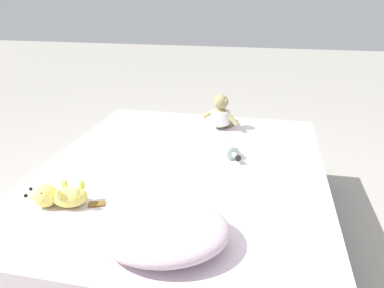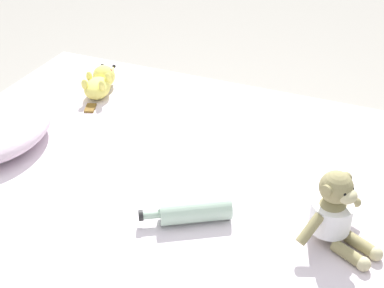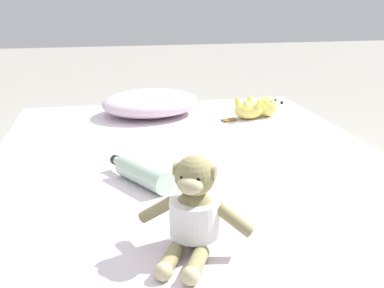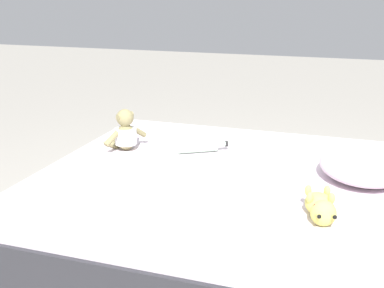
# 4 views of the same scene
# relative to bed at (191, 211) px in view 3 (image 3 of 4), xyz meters

# --- Properties ---
(ground_plane) EXTENTS (16.00, 16.00, 0.00)m
(ground_plane) POSITION_rel_bed_xyz_m (0.00, 0.00, -0.23)
(ground_plane) COLOR #9E998E
(bed) EXTENTS (1.52, 1.83, 0.46)m
(bed) POSITION_rel_bed_xyz_m (0.00, 0.00, 0.00)
(bed) COLOR #2D2D33
(bed) RESTS_ON ground_plane
(pillow) EXTENTS (0.55, 0.47, 0.12)m
(pillow) POSITION_rel_bed_xyz_m (-0.08, 0.63, 0.30)
(pillow) COLOR silver
(pillow) RESTS_ON bed
(plush_monkey) EXTENTS (0.27, 0.25, 0.24)m
(plush_monkey) POSITION_rel_bed_xyz_m (-0.12, -0.64, 0.33)
(plush_monkey) COLOR #8E8456
(plush_monkey) RESTS_ON bed
(plush_yellow_creature) EXTENTS (0.33, 0.15, 0.10)m
(plush_yellow_creature) POSITION_rel_bed_xyz_m (0.42, 0.48, 0.28)
(plush_yellow_creature) COLOR #EAE066
(plush_yellow_creature) RESTS_ON bed
(glass_bottle) EXTENTS (0.19, 0.27, 0.08)m
(glass_bottle) POSITION_rel_bed_xyz_m (-0.20, -0.23, 0.27)
(glass_bottle) COLOR #B2D1B7
(glass_bottle) RESTS_ON bed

